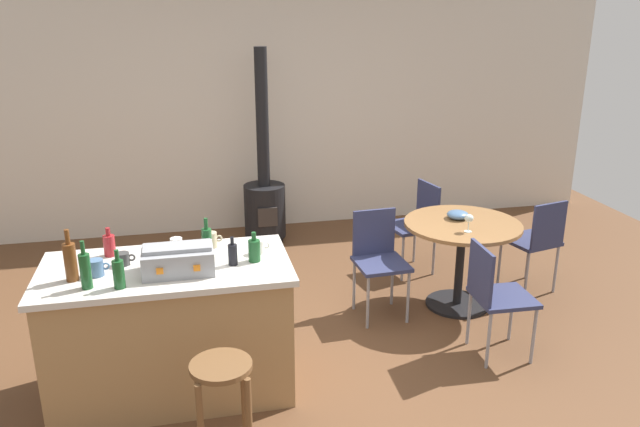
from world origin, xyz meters
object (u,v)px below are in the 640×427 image
(folding_chair_left, at_px, (495,292))
(cup_1, at_px, (259,247))
(bottle_4, at_px, (207,242))
(bottle_6, at_px, (119,273))
(bottle_2, at_px, (254,250))
(bottle_5, at_px, (70,261))
(folding_chair_right, at_px, (537,238))
(folding_chair_near, at_px, (417,220))
(bottle_1, at_px, (85,270))
(cup_4, at_px, (123,259))
(kitchen_island, at_px, (171,329))
(bottle_3, at_px, (233,254))
(wooden_stool, at_px, (222,393))
(wood_stove, at_px, (265,197))
(cup_0, at_px, (177,245))
(cup_3, at_px, (212,240))
(toolbox, at_px, (178,259))
(serving_bowl, at_px, (458,215))
(wine_glass, at_px, (469,219))
(cup_2, at_px, (96,268))
(dining_table, at_px, (461,243))
(folding_chair_far, at_px, (378,255))
(bottle_0, at_px, (109,245))

(folding_chair_left, distance_m, cup_1, 1.71)
(bottle_4, height_order, bottle_6, bottle_4)
(bottle_2, relative_size, bottle_5, 0.61)
(folding_chair_right, bearing_deg, bottle_5, -165.31)
(folding_chair_near, bearing_deg, bottle_1, -146.72)
(cup_4, bearing_deg, kitchen_island, -15.67)
(bottle_3, bearing_deg, cup_1, 40.09)
(wooden_stool, bearing_deg, wood_stove, 78.61)
(bottle_4, height_order, cup_0, bottle_4)
(cup_3, bearing_deg, toolbox, -120.55)
(bottle_2, bearing_deg, cup_3, 129.76)
(toolbox, relative_size, serving_bowl, 2.36)
(folding_chair_left, height_order, wine_glass, wine_glass)
(bottle_3, bearing_deg, bottle_2, 12.94)
(wooden_stool, xyz_separation_m, cup_2, (-0.67, 0.76, 0.47))
(dining_table, relative_size, bottle_4, 3.66)
(wine_glass, bearing_deg, bottle_3, -162.09)
(cup_1, bearing_deg, cup_0, 165.93)
(folding_chair_far, height_order, cup_2, cup_2)
(toolbox, height_order, cup_4, toolbox)
(cup_1, height_order, cup_3, cup_3)
(bottle_1, distance_m, bottle_3, 0.86)
(bottle_5, relative_size, cup_3, 2.81)
(bottle_2, bearing_deg, wooden_stool, -109.84)
(cup_4, bearing_deg, bottle_5, -147.80)
(folding_chair_left, distance_m, cup_3, 2.02)
(folding_chair_right, relative_size, cup_2, 6.86)
(dining_table, relative_size, bottle_0, 4.99)
(cup_2, xyz_separation_m, cup_3, (0.70, 0.32, 0.00))
(folding_chair_far, bearing_deg, wine_glass, -20.39)
(folding_chair_right, distance_m, cup_3, 2.90)
(bottle_1, xyz_separation_m, serving_bowl, (2.78, 1.08, -0.22))
(bottle_0, bearing_deg, bottle_1, -99.78)
(folding_chair_right, bearing_deg, kitchen_island, -164.69)
(cup_3, bearing_deg, folding_chair_far, 21.05)
(bottle_0, relative_size, serving_bowl, 1.06)
(toolbox, xyz_separation_m, bottle_2, (0.47, 0.07, -0.01))
(kitchen_island, relative_size, bottle_4, 5.93)
(dining_table, relative_size, folding_chair_far, 1.11)
(folding_chair_right, xyz_separation_m, toolbox, (-3.03, -0.97, 0.47))
(serving_bowl, bearing_deg, wood_stove, 127.81)
(folding_chair_left, bearing_deg, wood_stove, 115.71)
(dining_table, bearing_deg, folding_chair_far, 177.28)
(cup_3, bearing_deg, bottle_0, -179.16)
(folding_chair_left, bearing_deg, folding_chair_right, 46.21)
(wood_stove, xyz_separation_m, cup_1, (-0.37, -2.54, 0.45))
(bottle_3, height_order, wine_glass, bottle_3)
(bottle_2, xyz_separation_m, cup_1, (0.05, 0.12, -0.03))
(cup_1, relative_size, cup_3, 0.96)
(wooden_stool, distance_m, folding_chair_left, 2.12)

